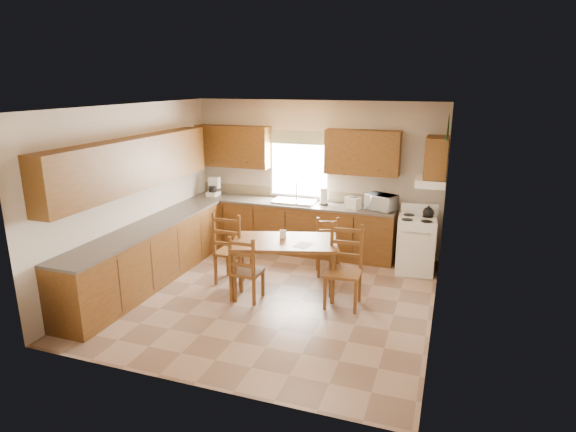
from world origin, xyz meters
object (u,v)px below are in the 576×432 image
(chair_near_left, at_px, (233,247))
(chair_far_left, at_px, (328,248))
(dining_table, at_px, (285,266))
(microwave, at_px, (381,202))
(chair_near_right, at_px, (247,267))
(chair_far_right, at_px, (343,267))
(stove, at_px, (416,245))

(chair_near_left, xyz_separation_m, chair_far_left, (1.30, 0.79, -0.12))
(dining_table, bearing_deg, microwave, 40.95)
(microwave, relative_size, chair_near_right, 0.46)
(chair_near_right, distance_m, chair_far_right, 1.36)
(chair_near_right, xyz_separation_m, chair_far_right, (1.33, 0.24, 0.08))
(microwave, bearing_deg, chair_near_right, -104.13)
(chair_near_left, height_order, chair_near_right, chair_near_left)
(microwave, xyz_separation_m, chair_far_right, (-0.20, -1.90, -0.49))
(microwave, bearing_deg, stove, -0.89)
(dining_table, height_order, chair_far_right, chair_far_right)
(chair_far_left, xyz_separation_m, chair_far_right, (0.48, -1.04, 0.12))
(dining_table, bearing_deg, stove, 23.86)
(chair_near_left, bearing_deg, microwave, -138.87)
(chair_near_right, bearing_deg, chair_far_right, -169.03)
(stove, height_order, chair_near_left, chair_near_left)
(stove, relative_size, chair_far_left, 0.98)
(dining_table, distance_m, chair_far_left, 0.97)
(stove, height_order, microwave, microwave)
(stove, height_order, chair_far_left, chair_far_left)
(stove, bearing_deg, chair_far_right, -121.20)
(dining_table, bearing_deg, chair_far_left, 47.64)
(microwave, height_order, chair_far_left, microwave)
(chair_near_left, distance_m, chair_near_right, 0.67)
(stove, xyz_separation_m, chair_near_left, (-2.61, -1.39, 0.13))
(chair_near_right, height_order, chair_far_right, chair_far_right)
(microwave, xyz_separation_m, chair_near_left, (-1.98, -1.64, -0.48))
(dining_table, relative_size, chair_far_left, 1.67)
(chair_near_left, bearing_deg, chair_far_left, -147.31)
(stove, relative_size, dining_table, 0.59)
(chair_near_right, bearing_deg, stove, -138.37)
(stove, bearing_deg, chair_near_left, -156.35)
(dining_table, bearing_deg, chair_far_right, -26.66)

